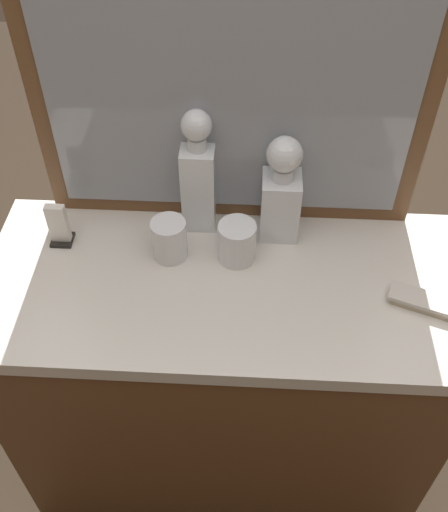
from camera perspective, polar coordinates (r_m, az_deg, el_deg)
name	(u,v)px	position (r m, az deg, el deg)	size (l,w,h in m)	color
ground_plane	(224,450)	(2.05, 0.00, -18.02)	(6.00, 6.00, 0.00)	#2D2319
dresser	(224,381)	(1.68, 0.00, -11.81)	(1.10, 0.50, 0.84)	brown
dresser_mirror	(230,79)	(1.29, 0.58, 16.52)	(0.87, 0.03, 0.74)	brown
crystal_decanter_far_left	(198,181)	(1.40, -2.44, 7.12)	(0.08, 0.08, 0.32)	white
crystal_decanter_far_right	(281,197)	(1.39, 5.42, 5.60)	(0.09, 0.09, 0.27)	white
crystal_tumbler_front	(237,243)	(1.36, 1.23, 1.22)	(0.09, 0.09, 0.10)	white
crystal_tumbler_right	(169,241)	(1.37, -5.21, 1.48)	(0.08, 0.08, 0.10)	white
silver_brush_center	(427,303)	(1.36, 18.73, -4.22)	(0.17, 0.10, 0.02)	#B7A88C
napkin_holder	(59,227)	(1.45, -15.42, 2.69)	(0.05, 0.05, 0.11)	black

